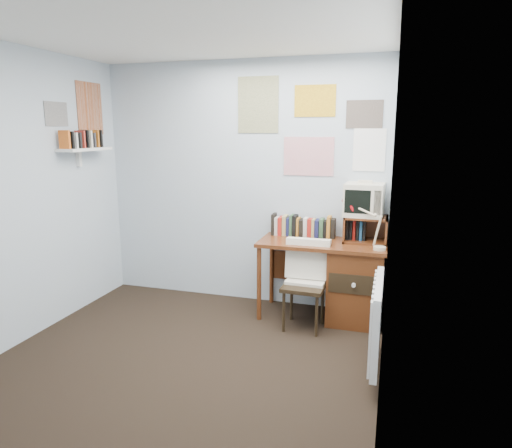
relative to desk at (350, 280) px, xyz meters
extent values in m
plane|color=black|center=(-1.17, -1.48, -0.41)|extent=(3.50, 3.50, 0.00)
cube|color=silver|center=(-1.17, 0.27, 0.84)|extent=(3.00, 0.02, 2.50)
cube|color=silver|center=(0.33, -1.48, 0.84)|extent=(0.02, 3.50, 2.50)
cube|color=white|center=(-1.17, -1.48, 2.09)|extent=(3.00, 3.50, 0.02)
cube|color=#5F2E15|center=(-0.27, 0.00, 0.34)|extent=(1.20, 0.55, 0.03)
cube|color=#5F2E15|center=(0.06, 0.00, -0.04)|extent=(0.50, 0.50, 0.72)
cylinder|color=#5F2E15|center=(-0.83, -0.24, -0.04)|extent=(0.04, 0.04, 0.72)
cylinder|color=#5F2E15|center=(-0.83, 0.23, -0.04)|extent=(0.04, 0.04, 0.72)
cube|color=#5F2E15|center=(-0.52, 0.25, 0.01)|extent=(0.64, 0.02, 0.30)
cube|color=black|center=(-0.38, -0.30, -0.01)|extent=(0.42, 0.40, 0.80)
cube|color=#B10B12|center=(0.26, -0.15, 0.56)|extent=(0.30, 0.26, 0.40)
cube|color=#5F2E15|center=(0.12, 0.11, 0.48)|extent=(0.40, 0.30, 0.25)
cube|color=beige|center=(0.09, 0.13, 0.77)|extent=(0.37, 0.35, 0.34)
cube|color=#5F2E15|center=(-0.51, 0.18, 0.46)|extent=(0.60, 0.14, 0.22)
cube|color=white|center=(0.29, -0.93, 0.01)|extent=(0.09, 0.80, 0.60)
cube|color=white|center=(-2.57, -0.38, 1.21)|extent=(0.20, 0.62, 0.24)
cube|color=white|center=(-0.47, 0.26, 1.44)|extent=(1.20, 0.01, 0.90)
cube|color=white|center=(-2.67, -0.38, 1.59)|extent=(0.01, 0.70, 0.60)
camera|label=1|loc=(0.34, -4.23, 1.41)|focal=32.00mm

